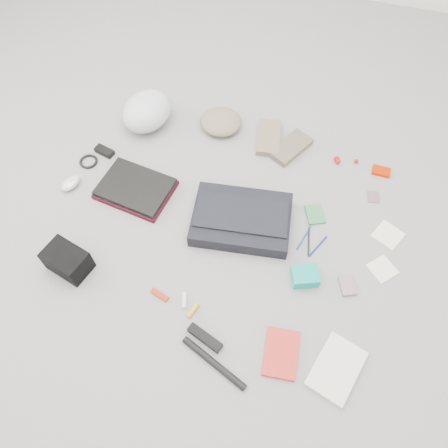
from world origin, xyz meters
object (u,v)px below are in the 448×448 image
(laptop, at_px, (135,187))
(bike_helmet, at_px, (147,111))
(camera_bag, at_px, (67,261))
(messenger_bag, at_px, (241,219))
(accordion_wallet, at_px, (305,276))
(book_red, at_px, (281,353))

(laptop, distance_m, bike_helmet, 0.45)
(bike_helmet, height_order, camera_bag, bike_helmet)
(messenger_bag, bearing_deg, laptop, 168.79)
(accordion_wallet, bearing_deg, bike_helmet, 124.64)
(laptop, relative_size, camera_bag, 1.84)
(bike_helmet, bearing_deg, messenger_bag, -21.45)
(bike_helmet, bearing_deg, book_red, -31.83)
(bike_helmet, distance_m, book_red, 1.38)
(book_red, bearing_deg, messenger_bag, 113.95)
(book_red, distance_m, accordion_wallet, 0.34)
(book_red, height_order, accordion_wallet, accordion_wallet)
(bike_helmet, height_order, book_red, bike_helmet)
(messenger_bag, relative_size, book_red, 2.29)
(camera_bag, height_order, book_red, camera_bag)
(messenger_bag, relative_size, bike_helmet, 1.53)
(camera_bag, bearing_deg, accordion_wallet, 28.29)
(laptop, xyz_separation_m, camera_bag, (-0.11, -0.45, 0.02))
(messenger_bag, height_order, camera_bag, camera_bag)
(bike_helmet, xyz_separation_m, book_red, (0.95, -0.99, -0.08))
(messenger_bag, bearing_deg, book_red, -67.74)
(messenger_bag, xyz_separation_m, book_red, (0.31, -0.53, -0.03))
(laptop, height_order, camera_bag, camera_bag)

